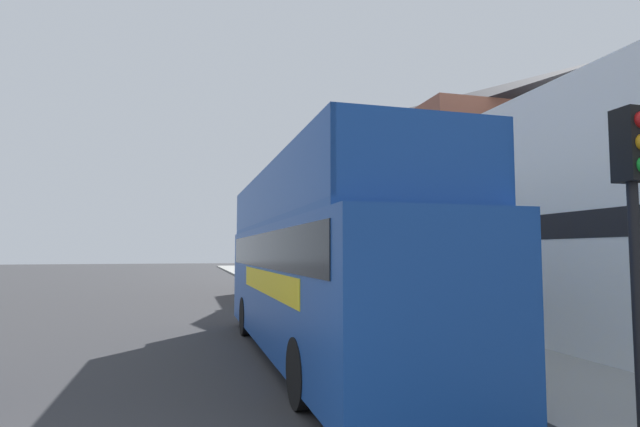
{
  "coord_description": "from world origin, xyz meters",
  "views": [
    {
      "loc": [
        1.17,
        -3.57,
        2.26
      ],
      "look_at": [
        3.43,
        4.86,
        2.93
      ],
      "focal_mm": 28.0,
      "sensor_mm": 36.0,
      "label": 1
    }
  ],
  "objects_px": {
    "tour_bus": "(316,273)",
    "lamp_post_second": "(336,225)",
    "traffic_signal": "(634,195)",
    "lamp_post_third": "(293,231)",
    "parked_car_ahead_of_bus": "(272,292)",
    "lamp_post_nearest": "(461,190)",
    "litter_bin": "(478,330)"
  },
  "relations": [
    {
      "from": "tour_bus",
      "to": "lamp_post_third",
      "type": "distance_m",
      "value": 13.74
    },
    {
      "from": "parked_car_ahead_of_bus",
      "to": "lamp_post_third",
      "type": "relative_size",
      "value": 0.92
    },
    {
      "from": "litter_bin",
      "to": "lamp_post_third",
      "type": "bearing_deg",
      "value": 92.77
    },
    {
      "from": "traffic_signal",
      "to": "litter_bin",
      "type": "xyz_separation_m",
      "value": [
        0.9,
        4.63,
        -2.24
      ]
    },
    {
      "from": "lamp_post_third",
      "to": "lamp_post_second",
      "type": "bearing_deg",
      "value": -91.29
    },
    {
      "from": "tour_bus",
      "to": "lamp_post_second",
      "type": "distance_m",
      "value": 6.25
    },
    {
      "from": "lamp_post_nearest",
      "to": "parked_car_ahead_of_bus",
      "type": "bearing_deg",
      "value": 98.72
    },
    {
      "from": "tour_bus",
      "to": "lamp_post_nearest",
      "type": "height_order",
      "value": "lamp_post_nearest"
    },
    {
      "from": "tour_bus",
      "to": "lamp_post_third",
      "type": "bearing_deg",
      "value": 79.71
    },
    {
      "from": "lamp_post_third",
      "to": "litter_bin",
      "type": "height_order",
      "value": "lamp_post_third"
    },
    {
      "from": "traffic_signal",
      "to": "litter_bin",
      "type": "distance_m",
      "value": 5.22
    },
    {
      "from": "traffic_signal",
      "to": "lamp_post_second",
      "type": "bearing_deg",
      "value": 89.96
    },
    {
      "from": "tour_bus",
      "to": "traffic_signal",
      "type": "relative_size",
      "value": 2.91
    },
    {
      "from": "parked_car_ahead_of_bus",
      "to": "lamp_post_second",
      "type": "height_order",
      "value": "lamp_post_second"
    },
    {
      "from": "lamp_post_second",
      "to": "lamp_post_third",
      "type": "xyz_separation_m",
      "value": [
        0.17,
        7.76,
        0.11
      ]
    },
    {
      "from": "lamp_post_third",
      "to": "tour_bus",
      "type": "bearing_deg",
      "value": -99.88
    },
    {
      "from": "lamp_post_third",
      "to": "lamp_post_nearest",
      "type": "bearing_deg",
      "value": -90.06
    },
    {
      "from": "lamp_post_nearest",
      "to": "litter_bin",
      "type": "bearing_deg",
      "value": 43.35
    },
    {
      "from": "parked_car_ahead_of_bus",
      "to": "traffic_signal",
      "type": "bearing_deg",
      "value": -81.32
    },
    {
      "from": "traffic_signal",
      "to": "lamp_post_second",
      "type": "relative_size",
      "value": 0.87
    },
    {
      "from": "lamp_post_third",
      "to": "litter_bin",
      "type": "xyz_separation_m",
      "value": [
        0.72,
        -14.83,
        -2.6
      ]
    },
    {
      "from": "traffic_signal",
      "to": "lamp_post_second",
      "type": "xyz_separation_m",
      "value": [
        0.01,
        11.69,
        0.25
      ]
    },
    {
      "from": "traffic_signal",
      "to": "lamp_post_third",
      "type": "bearing_deg",
      "value": 89.46
    },
    {
      "from": "lamp_post_second",
      "to": "lamp_post_third",
      "type": "distance_m",
      "value": 7.76
    },
    {
      "from": "traffic_signal",
      "to": "lamp_post_nearest",
      "type": "xyz_separation_m",
      "value": [
        0.17,
        3.93,
        0.53
      ]
    },
    {
      "from": "lamp_post_nearest",
      "to": "lamp_post_second",
      "type": "bearing_deg",
      "value": 91.17
    },
    {
      "from": "tour_bus",
      "to": "lamp_post_nearest",
      "type": "distance_m",
      "value": 3.51
    },
    {
      "from": "traffic_signal",
      "to": "lamp_post_third",
      "type": "distance_m",
      "value": 19.46
    },
    {
      "from": "lamp_post_second",
      "to": "litter_bin",
      "type": "xyz_separation_m",
      "value": [
        0.89,
        -7.07,
        -2.49
      ]
    },
    {
      "from": "parked_car_ahead_of_bus",
      "to": "lamp_post_second",
      "type": "bearing_deg",
      "value": -63.19
    },
    {
      "from": "traffic_signal",
      "to": "lamp_post_nearest",
      "type": "relative_size",
      "value": 0.79
    },
    {
      "from": "parked_car_ahead_of_bus",
      "to": "litter_bin",
      "type": "xyz_separation_m",
      "value": [
        2.46,
        -10.6,
        0.01
      ]
    }
  ]
}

